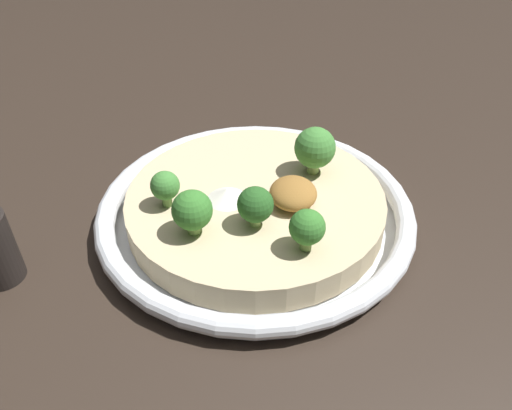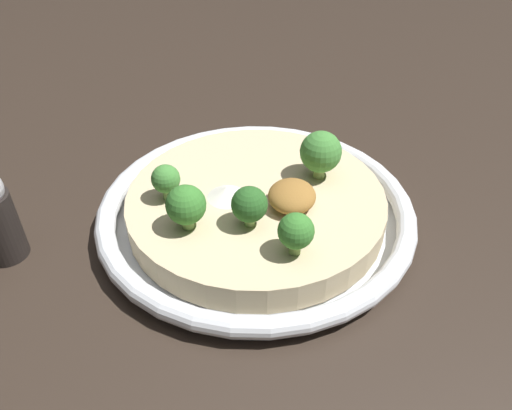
# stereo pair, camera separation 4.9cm
# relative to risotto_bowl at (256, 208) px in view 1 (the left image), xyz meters

# --- Properties ---
(ground_plane) EXTENTS (6.00, 6.00, 0.00)m
(ground_plane) POSITION_rel_risotto_bowl_xyz_m (0.00, 0.00, -0.02)
(ground_plane) COLOR #2D231C
(risotto_bowl) EXTENTS (0.31, 0.31, 0.03)m
(risotto_bowl) POSITION_rel_risotto_bowl_xyz_m (0.00, 0.00, 0.00)
(risotto_bowl) COLOR silver
(risotto_bowl) RESTS_ON ground_plane
(cheese_sprinkle) EXTENTS (0.04, 0.04, 0.01)m
(cheese_sprinkle) POSITION_rel_risotto_bowl_xyz_m (-0.01, 0.03, 0.02)
(cheese_sprinkle) COLOR white
(cheese_sprinkle) RESTS_ON risotto_bowl
(crispy_onion_garnish) EXTENTS (0.05, 0.04, 0.02)m
(crispy_onion_garnish) POSITION_rel_risotto_bowl_xyz_m (-0.01, -0.04, 0.03)
(crispy_onion_garnish) COLOR olive
(crispy_onion_garnish) RESTS_ON risotto_bowl
(broccoli_back) EXTENTS (0.03, 0.03, 0.04)m
(broccoli_back) POSITION_rel_risotto_bowl_xyz_m (-0.02, 0.08, 0.04)
(broccoli_back) COLOR #668E47
(broccoli_back) RESTS_ON risotto_bowl
(broccoli_front_left) EXTENTS (0.03, 0.03, 0.04)m
(broccoli_front_left) POSITION_rel_risotto_bowl_xyz_m (-0.08, -0.04, 0.04)
(broccoli_front_left) COLOR #759E4C
(broccoli_front_left) RESTS_ON risotto_bowl
(broccoli_left) EXTENTS (0.03, 0.03, 0.04)m
(broccoli_left) POSITION_rel_risotto_bowl_xyz_m (-0.05, -0.00, 0.04)
(broccoli_left) COLOR #84A856
(broccoli_left) RESTS_ON risotto_bowl
(broccoli_back_left) EXTENTS (0.04, 0.04, 0.04)m
(broccoli_back_left) POSITION_rel_risotto_bowl_xyz_m (-0.06, 0.05, 0.04)
(broccoli_back_left) COLOR #759E4C
(broccoli_back_left) RESTS_ON risotto_bowl
(broccoli_front) EXTENTS (0.04, 0.04, 0.05)m
(broccoli_front) POSITION_rel_risotto_bowl_xyz_m (0.04, -0.06, 0.05)
(broccoli_front) COLOR #84A856
(broccoli_front) RESTS_ON risotto_bowl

